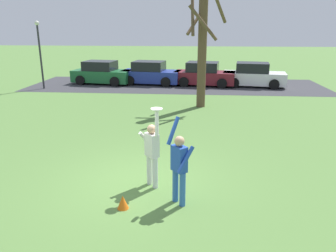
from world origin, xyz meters
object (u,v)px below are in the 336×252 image
Objects in this scene: person_catcher at (152,150)px; bare_tree_tall at (202,43)px; person_defender at (179,164)px; parked_car_blue at (151,74)px; frisbee_disc at (157,109)px; lamppost_by_lot at (40,48)px; field_cone_orange at (123,202)px; parked_car_white at (254,76)px; parked_car_green at (102,73)px; parked_car_maroon at (204,75)px.

bare_tree_tall is (1.33, 8.80, 2.19)m from person_catcher.
bare_tree_tall reaches higher than person_catcher.
person_defender is 0.47× the size of parked_car_blue.
lamppost_by_lot reaches higher than frisbee_disc.
lamppost_by_lot reaches higher than field_cone_orange.
parked_car_white is 14.11m from lamppost_by_lot.
parked_car_blue is at bearing 98.29° from frisbee_disc.
field_cone_orange is at bearing -64.62° from parked_car_green.
parked_car_green is 1.00× the size of parked_car_white.
person_defender is 17.26m from parked_car_green.
bare_tree_tall is (0.61, 9.62, 2.19)m from person_defender.
person_catcher is 15.50m from parked_car_blue.
parked_car_maroon and parked_car_white have the same top height.
person_defender is at bearing -60.33° from parked_car_green.
parked_car_blue is (-2.84, 16.17, -0.25)m from person_defender.
parked_car_white is 0.73× the size of bare_tree_tall.
parked_car_green is at bearing -170.08° from parked_car_blue.
parked_car_maroon is 3.34m from parked_car_white.
person_defender is at bearing 15.02° from field_cone_orange.
person_catcher is at bearing 65.68° from field_cone_orange.
lamppost_by_lot is (-9.02, 13.17, 0.49)m from frisbee_disc.
parked_car_white is (4.97, 15.03, -0.25)m from person_catcher.
lamppost_by_lot is at bearing -6.69° from person_defender.
bare_tree_tall is (-3.63, -6.23, 2.45)m from parked_car_white.
parked_car_blue is (-2.11, 15.35, -0.25)m from person_catcher.
field_cone_orange is (-0.67, -0.99, -1.93)m from frisbee_disc.
bare_tree_tall is 10.56m from field_cone_orange.
person_catcher is 0.48× the size of parked_car_blue.
person_defender is 16.42m from parked_car_blue.
parked_car_blue is 1.00× the size of parked_car_white.
frisbee_disc is 15.74m from parked_car_blue.
frisbee_disc is 0.06× the size of parked_car_green.
person_defender is (0.72, -0.82, -0.00)m from person_catcher.
lamppost_by_lot reaches higher than parked_car_green.
parked_car_white is 13.49× the size of field_cone_orange.
parked_car_maroon is at bearing 7.27° from parked_car_green.
parked_car_blue is (-2.26, 15.52, -1.37)m from frisbee_disc.
bare_tree_tall reaches higher than lamppost_by_lot.
parked_car_white is at bearing 8.36° from lamppost_by_lot.
lamppost_by_lot is (-8.87, 13.00, 1.60)m from person_catcher.
field_cone_orange is at bearing -89.25° from parked_car_maroon.
frisbee_disc is 0.06× the size of parked_car_maroon.
frisbee_disc reaches higher than parked_car_maroon.
parked_car_green is 13.49× the size of field_cone_orange.
bare_tree_tall is at bearing -22.37° from lamppost_by_lot.
frisbee_disc is at bearing -55.59° from lamppost_by_lot.
bare_tree_tall is (-0.29, -6.33, 2.45)m from parked_car_maroon.
lamppost_by_lot reaches higher than parked_car_white.
person_defender is 6.39× the size of field_cone_orange.
bare_tree_tall is (3.45, -6.55, 2.45)m from parked_car_blue.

